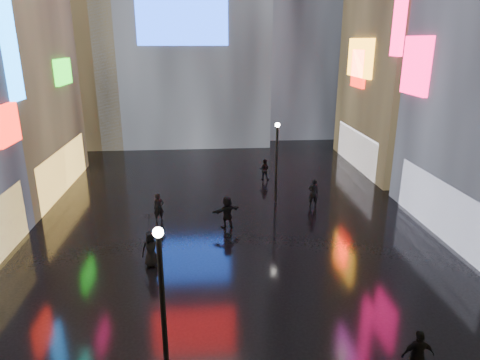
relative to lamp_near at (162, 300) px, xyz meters
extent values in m
plane|color=black|center=(2.59, 12.49, -2.94)|extent=(140.00, 140.00, 0.00)
cube|color=#FA180C|center=(-8.26, 10.81, 3.12)|extent=(0.25, 2.24, 1.94)
cube|color=#147BFA|center=(-8.26, 12.49, 8.06)|extent=(0.25, 1.40, 8.00)
cube|color=#FFC659|center=(-8.51, 18.49, -1.44)|extent=(0.20, 10.00, 3.00)
cube|color=#1BE119|center=(-8.26, 20.31, 4.97)|extent=(0.25, 3.00, 1.71)
cube|color=white|center=(13.69, 9.49, -1.44)|extent=(0.20, 9.00, 3.00)
cube|color=#FA0C52|center=(13.44, 13.61, 5.64)|extent=(0.25, 2.99, 3.26)
cube|color=white|center=(13.69, 22.49, -1.44)|extent=(0.20, 9.00, 3.00)
cube|color=orange|center=(13.44, 22.81, 5.71)|extent=(0.25, 4.92, 2.91)
cube|color=#FA180C|center=(13.44, 22.93, 4.90)|extent=(0.25, 2.63, 2.87)
cube|color=#194CFF|center=(-0.41, 29.39, 9.06)|extent=(8.00, 0.20, 5.00)
cube|color=black|center=(-11.41, 34.49, 10.06)|extent=(10.00, 10.00, 26.00)
cylinder|color=black|center=(0.00, 0.00, -0.44)|extent=(0.16, 0.16, 5.00)
sphere|color=white|center=(0.00, 0.00, 2.11)|extent=(0.30, 0.30, 0.30)
cylinder|color=black|center=(5.75, 14.87, -0.44)|extent=(0.16, 0.16, 5.00)
sphere|color=white|center=(5.75, 14.87, 2.11)|extent=(0.30, 0.30, 0.30)
imported|color=black|center=(7.63, -0.43, -2.09)|extent=(1.01, 0.43, 1.71)
imported|color=black|center=(-1.28, 7.25, -2.08)|extent=(0.93, 0.69, 1.73)
imported|color=black|center=(2.44, 11.26, -2.04)|extent=(1.75, 1.20, 1.82)
imported|color=black|center=(-1.42, 12.38, -2.10)|extent=(0.73, 0.61, 1.69)
imported|color=black|center=(5.67, 19.64, -2.16)|extent=(0.89, 0.78, 1.56)
imported|color=black|center=(-1.28, 7.25, -0.78)|extent=(1.21, 1.23, 0.88)
imported|color=black|center=(7.98, 13.99, -2.06)|extent=(0.64, 0.42, 1.76)
camera|label=1|loc=(1.34, -10.64, 7.04)|focal=32.00mm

